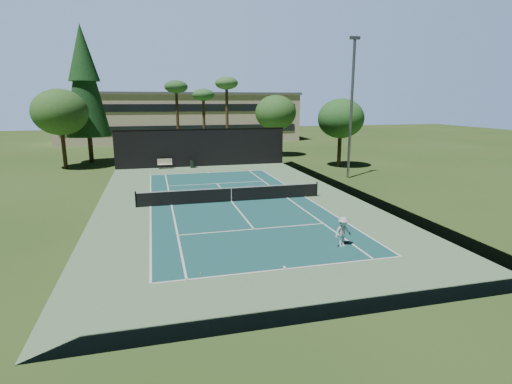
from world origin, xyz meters
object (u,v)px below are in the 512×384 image
(tennis_net, at_px, (231,194))
(tennis_ball_d, at_px, (153,199))
(tennis_ball_b, at_px, (200,200))
(tennis_ball_c, at_px, (246,191))
(tennis_ball_a, at_px, (201,273))
(park_bench, at_px, (165,163))
(trash_bin, at_px, (193,163))
(player, at_px, (343,232))

(tennis_net, distance_m, tennis_ball_d, 5.71)
(tennis_ball_b, xyz_separation_m, tennis_ball_c, (3.81, 1.91, 0.00))
(tennis_ball_b, bearing_deg, tennis_ball_a, -96.42)
(park_bench, distance_m, trash_bin, 2.87)
(tennis_ball_c, relative_size, trash_bin, 0.08)
(tennis_ball_b, xyz_separation_m, trash_bin, (0.94, 14.28, 0.45))
(tennis_ball_c, bearing_deg, tennis_ball_d, -172.99)
(tennis_net, bearing_deg, tennis_ball_b, 154.67)
(park_bench, height_order, trash_bin, park_bench)
(tennis_ball_d, bearing_deg, park_bench, 84.54)
(tennis_net, distance_m, park_bench, 16.04)
(tennis_ball_d, xyz_separation_m, trash_bin, (4.14, 13.23, 0.44))
(trash_bin, bearing_deg, player, -79.46)
(tennis_ball_a, xyz_separation_m, tennis_ball_b, (1.40, 12.46, 0.00))
(player, height_order, trash_bin, player)
(tennis_ball_c, xyz_separation_m, tennis_ball_d, (-7.02, -0.86, 0.00))
(tennis_ball_b, relative_size, tennis_ball_c, 0.91)
(tennis_net, relative_size, tennis_ball_a, 200.74)
(tennis_ball_b, bearing_deg, trash_bin, 86.25)
(tennis_ball_c, bearing_deg, tennis_ball_b, -153.37)
(tennis_ball_a, xyz_separation_m, trash_bin, (2.34, 26.74, 0.45))
(tennis_ball_a, bearing_deg, trash_bin, 85.00)
(tennis_ball_b, relative_size, trash_bin, 0.07)
(tennis_ball_c, distance_m, park_bench, 13.87)
(player, distance_m, tennis_ball_c, 13.02)
(tennis_ball_b, bearing_deg, tennis_net, -25.33)
(tennis_net, distance_m, tennis_ball_c, 3.41)
(tennis_net, bearing_deg, tennis_ball_a, -107.01)
(tennis_net, bearing_deg, tennis_ball_c, 59.56)
(trash_bin, bearing_deg, tennis_net, -85.63)
(tennis_ball_a, height_order, trash_bin, trash_bin)
(tennis_ball_d, height_order, park_bench, park_bench)
(player, xyz_separation_m, tennis_ball_c, (-1.82, 12.87, -0.70))
(tennis_ball_c, xyz_separation_m, park_bench, (-5.73, 12.62, 0.51))
(tennis_ball_b, height_order, park_bench, park_bench)
(park_bench, xyz_separation_m, trash_bin, (2.86, -0.24, -0.07))
(tennis_ball_c, relative_size, tennis_ball_d, 0.94)
(tennis_ball_b, xyz_separation_m, tennis_ball_d, (-3.21, 1.05, 0.01))
(tennis_ball_c, bearing_deg, player, -81.94)
(player, height_order, tennis_ball_d, player)
(trash_bin, bearing_deg, park_bench, 175.11)
(player, xyz_separation_m, tennis_ball_b, (-5.63, 10.96, -0.70))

